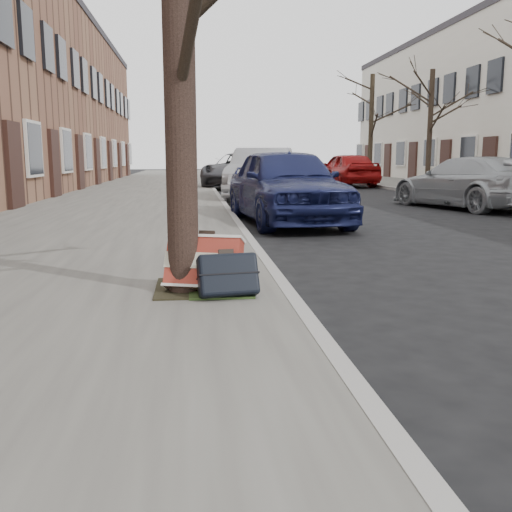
{
  "coord_description": "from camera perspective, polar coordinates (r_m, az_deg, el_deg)",
  "views": [
    {
      "loc": [
        -2.09,
        -3.85,
        1.29
      ],
      "look_at": [
        -1.56,
        0.8,
        0.48
      ],
      "focal_mm": 40.0,
      "sensor_mm": 36.0,
      "label": 1
    }
  ],
  "objects": [
    {
      "name": "near_sidewalk",
      "position": [
        18.96,
        -11.37,
        5.94
      ],
      "size": [
        5.0,
        70.0,
        0.12
      ],
      "primitive_type": "cube",
      "color": "slate",
      "rests_on": "ground"
    },
    {
      "name": "dirt_patch",
      "position": [
        5.18,
        -5.3,
        -3.15
      ],
      "size": [
        0.85,
        0.85,
        0.02
      ],
      "primitive_type": "cube",
      "color": "black",
      "rests_on": "near_sidewalk"
    },
    {
      "name": "car_near_back",
      "position": [
        24.43,
        -1.49,
        8.56
      ],
      "size": [
        3.99,
        5.81,
        1.48
      ],
      "primitive_type": "imported",
      "rotation": [
        0.0,
        0.0,
        -0.32
      ],
      "color": "#38383D",
      "rests_on": "ground"
    },
    {
      "name": "car_far_front",
      "position": [
        15.41,
        20.39,
        6.87
      ],
      "size": [
        2.89,
        4.81,
        1.3
      ],
      "primitive_type": "imported",
      "rotation": [
        0.0,
        0.0,
        3.39
      ],
      "color": "#929699",
      "rests_on": "ground"
    },
    {
      "name": "ground",
      "position": [
        4.56,
        21.3,
        -7.24
      ],
      "size": [
        120.0,
        120.0,
        0.0
      ],
      "primitive_type": "plane",
      "color": "black",
      "rests_on": "ground"
    },
    {
      "name": "suitcase_navy",
      "position": [
        4.79,
        -2.83,
        -1.87
      ],
      "size": [
        0.54,
        0.37,
        0.39
      ],
      "primitive_type": "cube",
      "rotation": [
        -0.42,
        0.0,
        0.15
      ],
      "color": "black",
      "rests_on": "near_sidewalk"
    },
    {
      "name": "far_sidewalk",
      "position": [
        21.32,
        21.32,
        5.88
      ],
      "size": [
        4.0,
        70.0,
        0.12
      ],
      "primitive_type": "cube",
      "color": "#66645D",
      "rests_on": "ground"
    },
    {
      "name": "car_near_front",
      "position": [
        11.25,
        3.03,
        7.11
      ],
      "size": [
        2.2,
        4.58,
        1.51
      ],
      "primitive_type": "imported",
      "rotation": [
        0.0,
        0.0,
        0.1
      ],
      "color": "#151B45",
      "rests_on": "ground"
    },
    {
      "name": "car_far_back",
      "position": [
        25.98,
        9.01,
        8.54
      ],
      "size": [
        2.21,
        4.57,
        1.5
      ],
      "primitive_type": "imported",
      "rotation": [
        0.0,
        0.0,
        3.24
      ],
      "color": "maroon",
      "rests_on": "ground"
    },
    {
      "name": "tree_far_c",
      "position": [
        30.74,
        11.43,
        12.46
      ],
      "size": [
        0.24,
        0.24,
        5.35
      ],
      "primitive_type": "cylinder",
      "color": "black",
      "rests_on": "far_sidewalk"
    },
    {
      "name": "car_near_mid",
      "position": [
        17.53,
        0.64,
        8.21
      ],
      "size": [
        2.75,
        5.04,
        1.57
      ],
      "primitive_type": "imported",
      "rotation": [
        0.0,
        0.0,
        -0.24
      ],
      "color": "#A4A7AC",
      "rests_on": "ground"
    },
    {
      "name": "tree_far_b",
      "position": [
        23.73,
        16.99,
        12.04
      ],
      "size": [
        0.2,
        0.2,
        4.5
      ],
      "primitive_type": "cylinder",
      "color": "black",
      "rests_on": "far_sidewalk"
    },
    {
      "name": "suitcase_red",
      "position": [
        5.0,
        -5.21,
        -0.75
      ],
      "size": [
        0.73,
        0.54,
        0.5
      ],
      "primitive_type": "cube",
      "rotation": [
        -0.42,
        0.0,
        -0.31
      ],
      "color": "maroon",
      "rests_on": "near_sidewalk"
    }
  ]
}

